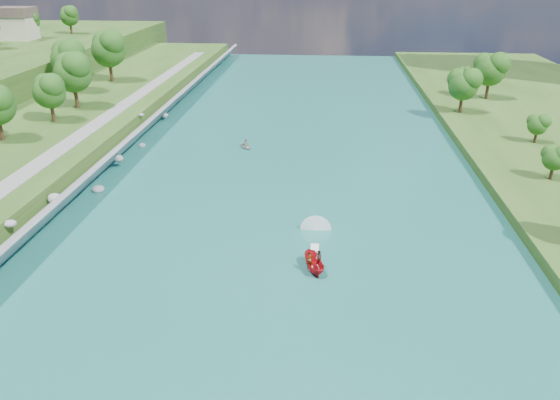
{
  "coord_description": "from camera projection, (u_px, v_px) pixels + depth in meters",
  "views": [
    {
      "loc": [
        5.42,
        -44.39,
        28.28
      ],
      "look_at": [
        0.46,
        14.43,
        2.5
      ],
      "focal_mm": 35.0,
      "sensor_mm": 36.0,
      "label": 1
    }
  ],
  "objects": [
    {
      "name": "raft",
      "position": [
        246.0,
        146.0,
        90.05
      ],
      "size": [
        3.52,
        3.87,
        1.48
      ],
      "rotation": [
        0.0,
        0.0,
        0.52
      ],
      "color": "#919598",
      "rests_on": "river_water"
    },
    {
      "name": "riprap_bank",
      "position": [
        82.0,
        184.0,
        70.87
      ],
      "size": [
        4.07,
        236.0,
        4.05
      ],
      "color": "slate",
      "rests_on": "ground"
    },
    {
      "name": "river_water",
      "position": [
        280.0,
        200.0,
        70.52
      ],
      "size": [
        55.0,
        240.0,
        0.1
      ],
      "primitive_type": "cube",
      "color": "#1A6564",
      "rests_on": "ground"
    },
    {
      "name": "trees_ridge",
      "position": [
        15.0,
        25.0,
        139.88
      ],
      "size": [
        16.94,
        48.42,
        9.92
      ],
      "color": "#265015",
      "rests_on": "ridge_west"
    },
    {
      "name": "ground",
      "position": [
        263.0,
        284.0,
        52.27
      ],
      "size": [
        260.0,
        260.0,
        0.0
      ],
      "primitive_type": "plane",
      "color": "#2D5119",
      "rests_on": "ground"
    },
    {
      "name": "motorboat",
      "position": [
        314.0,
        256.0,
        55.58
      ],
      "size": [
        3.6,
        18.96,
        2.17
      ],
      "rotation": [
        0.0,
        0.0,
        3.43
      ],
      "color": "red",
      "rests_on": "river_water"
    },
    {
      "name": "riverside_path",
      "position": [
        34.0,
        167.0,
        71.62
      ],
      "size": [
        3.0,
        200.0,
        0.1
      ],
      "primitive_type": "cube",
      "color": "gray",
      "rests_on": "berm_west"
    },
    {
      "name": "trees_east",
      "position": [
        552.0,
        133.0,
        76.62
      ],
      "size": [
        18.79,
        136.82,
        11.41
      ],
      "color": "#265015",
      "rests_on": "berm_east"
    }
  ]
}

